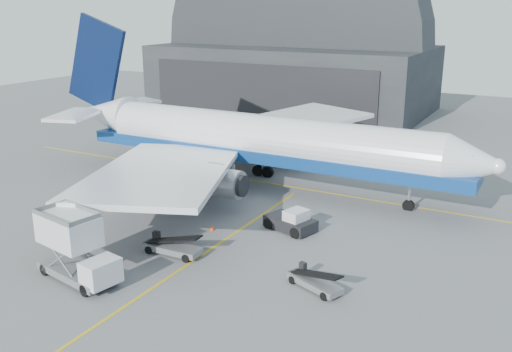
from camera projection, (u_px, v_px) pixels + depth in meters
The scene contains 9 objects.
ground at pixel (200, 256), 46.01m from camera, with size 200.00×200.00×0.00m, color #565659.
taxi_lines at pixel (272, 209), 56.66m from camera, with size 80.00×42.12×0.02m.
hangar at pixel (294, 59), 107.91m from camera, with size 50.00×28.30×28.00m.
airliner at pixel (248, 139), 63.03m from camera, with size 53.03×51.42×18.61m.
catering_truck at pixel (75, 248), 41.48m from camera, with size 7.51×3.93×4.91m.
pushback_tug at pixel (292, 222), 51.12m from camera, with size 5.04×3.71×2.09m.
belt_loader_a at pixel (172, 247), 46.24m from camera, with size 5.25×2.00×1.99m.
belt_loader_b at pixel (314, 281), 40.66m from camera, with size 4.67×2.99×1.77m.
traffic_cone at pixel (212, 228), 51.17m from camera, with size 0.38×0.38×0.55m.
Camera 1 is at (24.08, -34.90, 19.55)m, focal length 40.00 mm.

